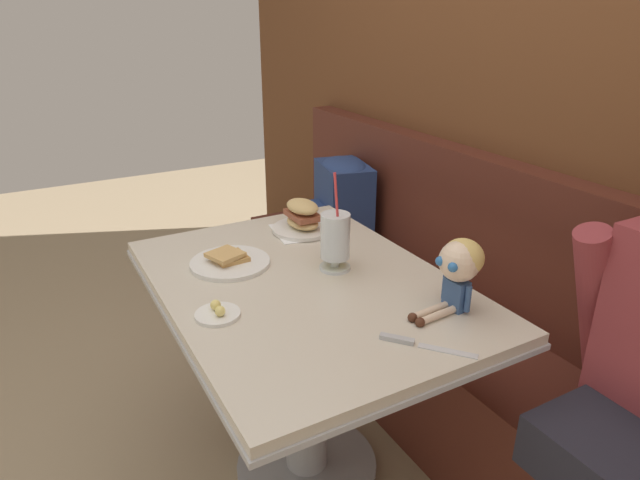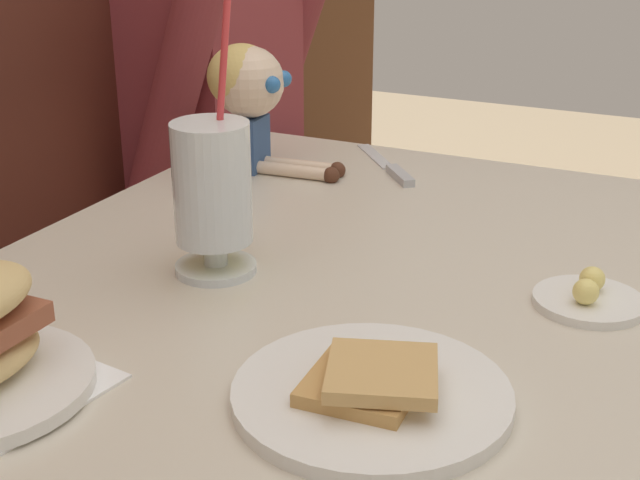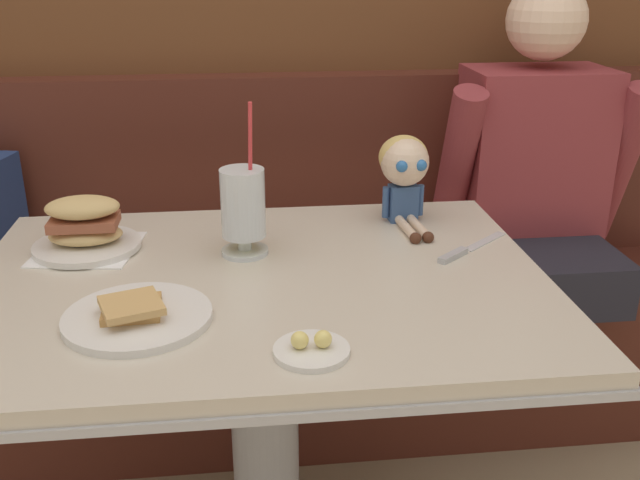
{
  "view_description": "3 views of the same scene",
  "coord_description": "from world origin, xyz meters",
  "px_view_note": "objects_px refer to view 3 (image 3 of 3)",
  "views": [
    {
      "loc": [
        1.3,
        -0.49,
        1.49
      ],
      "look_at": [
        -0.01,
        0.24,
        0.85
      ],
      "focal_mm": 31.08,
      "sensor_mm": 36.0,
      "label": 1
    },
    {
      "loc": [
        -0.85,
        -0.23,
        1.17
      ],
      "look_at": [
        0.04,
        0.19,
        0.78
      ],
      "focal_mm": 50.74,
      "sensor_mm": 36.0,
      "label": 2
    },
    {
      "loc": [
        -0.03,
        -1.08,
        1.32
      ],
      "look_at": [
        0.11,
        0.17,
        0.81
      ],
      "focal_mm": 40.39,
      "sensor_mm": 36.0,
      "label": 3
    }
  ],
  "objects_px": {
    "butter_knife": "(462,251)",
    "seated_doll": "(405,167)",
    "diner_patron": "(535,176)",
    "sandwich_plate": "(85,229)",
    "milkshake_glass": "(243,207)",
    "butter_saucer": "(311,348)",
    "toast_plate": "(136,315)"
  },
  "relations": [
    {
      "from": "butter_knife",
      "to": "seated_doll",
      "type": "height_order",
      "value": "seated_doll"
    },
    {
      "from": "diner_patron",
      "to": "sandwich_plate",
      "type": "bearing_deg",
      "value": -160.39
    },
    {
      "from": "milkshake_glass",
      "to": "butter_saucer",
      "type": "height_order",
      "value": "milkshake_glass"
    },
    {
      "from": "sandwich_plate",
      "to": "butter_saucer",
      "type": "xyz_separation_m",
      "value": [
        0.42,
        -0.47,
        -0.04
      ]
    },
    {
      "from": "milkshake_glass",
      "to": "seated_doll",
      "type": "relative_size",
      "value": 1.42
    },
    {
      "from": "milkshake_glass",
      "to": "butter_knife",
      "type": "height_order",
      "value": "milkshake_glass"
    },
    {
      "from": "toast_plate",
      "to": "diner_patron",
      "type": "bearing_deg",
      "value": 36.51
    },
    {
      "from": "toast_plate",
      "to": "seated_doll",
      "type": "xyz_separation_m",
      "value": [
        0.55,
        0.43,
        0.12
      ]
    },
    {
      "from": "butter_saucer",
      "to": "diner_patron",
      "type": "relative_size",
      "value": 0.15
    },
    {
      "from": "toast_plate",
      "to": "butter_saucer",
      "type": "relative_size",
      "value": 2.08
    },
    {
      "from": "butter_saucer",
      "to": "seated_doll",
      "type": "xyz_separation_m",
      "value": [
        0.27,
        0.57,
        0.12
      ]
    },
    {
      "from": "butter_knife",
      "to": "seated_doll",
      "type": "distance_m",
      "value": 0.26
    },
    {
      "from": "milkshake_glass",
      "to": "diner_patron",
      "type": "distance_m",
      "value": 0.93
    },
    {
      "from": "butter_saucer",
      "to": "butter_knife",
      "type": "height_order",
      "value": "butter_saucer"
    },
    {
      "from": "butter_knife",
      "to": "toast_plate",
      "type": "bearing_deg",
      "value": -160.44
    },
    {
      "from": "butter_saucer",
      "to": "diner_patron",
      "type": "distance_m",
      "value": 1.13
    },
    {
      "from": "milkshake_glass",
      "to": "seated_doll",
      "type": "bearing_deg",
      "value": 23.52
    },
    {
      "from": "milkshake_glass",
      "to": "butter_knife",
      "type": "bearing_deg",
      "value": -6.45
    },
    {
      "from": "butter_saucer",
      "to": "diner_patron",
      "type": "xyz_separation_m",
      "value": [
        0.71,
        0.87,
        -0.01
      ]
    },
    {
      "from": "diner_patron",
      "to": "seated_doll",
      "type": "bearing_deg",
      "value": -145.7
    },
    {
      "from": "butter_knife",
      "to": "seated_doll",
      "type": "bearing_deg",
      "value": 110.88
    },
    {
      "from": "toast_plate",
      "to": "sandwich_plate",
      "type": "relative_size",
      "value": 1.11
    },
    {
      "from": "butter_saucer",
      "to": "butter_knife",
      "type": "bearing_deg",
      "value": 46.03
    },
    {
      "from": "toast_plate",
      "to": "butter_saucer",
      "type": "height_order",
      "value": "toast_plate"
    },
    {
      "from": "butter_saucer",
      "to": "seated_doll",
      "type": "distance_m",
      "value": 0.64
    },
    {
      "from": "milkshake_glass",
      "to": "butter_saucer",
      "type": "bearing_deg",
      "value": -76.92
    },
    {
      "from": "milkshake_glass",
      "to": "sandwich_plate",
      "type": "height_order",
      "value": "milkshake_glass"
    },
    {
      "from": "seated_doll",
      "to": "milkshake_glass",
      "type": "bearing_deg",
      "value": -156.48
    },
    {
      "from": "butter_knife",
      "to": "diner_patron",
      "type": "xyz_separation_m",
      "value": [
        0.36,
        0.51,
        -0.0
      ]
    },
    {
      "from": "sandwich_plate",
      "to": "milkshake_glass",
      "type": "bearing_deg",
      "value": -9.81
    },
    {
      "from": "milkshake_glass",
      "to": "butter_saucer",
      "type": "distance_m",
      "value": 0.43
    },
    {
      "from": "sandwich_plate",
      "to": "butter_knife",
      "type": "height_order",
      "value": "sandwich_plate"
    }
  ]
}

